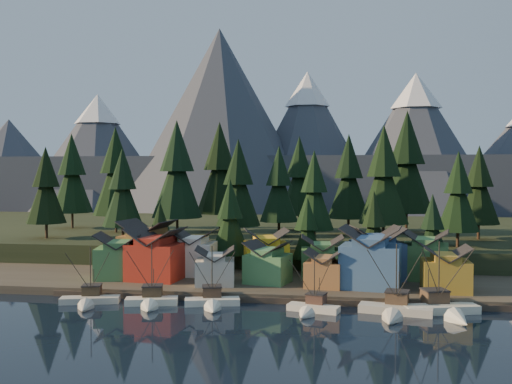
# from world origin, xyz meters

# --- Properties ---
(ground) EXTENTS (500.00, 500.00, 0.00)m
(ground) POSITION_xyz_m (0.00, 0.00, 0.00)
(ground) COLOR black
(ground) RESTS_ON ground
(shore_strip) EXTENTS (400.00, 50.00, 1.50)m
(shore_strip) POSITION_xyz_m (0.00, 40.00, 0.75)
(shore_strip) COLOR #383229
(shore_strip) RESTS_ON ground
(hillside) EXTENTS (420.00, 100.00, 6.00)m
(hillside) POSITION_xyz_m (0.00, 90.00, 3.00)
(hillside) COLOR black
(hillside) RESTS_ON ground
(dock) EXTENTS (80.00, 4.00, 1.00)m
(dock) POSITION_xyz_m (0.00, 16.50, 0.50)
(dock) COLOR #42382F
(dock) RESTS_ON ground
(mountain_ridge) EXTENTS (560.00, 190.00, 90.00)m
(mountain_ridge) POSITION_xyz_m (-4.20, 213.59, 26.06)
(mountain_ridge) COLOR #484E5D
(mountain_ridge) RESTS_ON ground
(boat_0) EXTENTS (10.70, 11.20, 10.81)m
(boat_0) POSITION_xyz_m (-30.60, 9.17, 1.95)
(boat_0) COLOR beige
(boat_0) RESTS_ON ground
(boat_1) EXTENTS (9.59, 10.16, 11.48)m
(boat_1) POSITION_xyz_m (-19.73, 9.95, 2.27)
(boat_1) COLOR white
(boat_1) RESTS_ON ground
(boat_2) EXTENTS (10.04, 10.53, 11.26)m
(boat_2) POSITION_xyz_m (-9.30, 11.16, 2.15)
(boat_2) COLOR white
(boat_2) RESTS_ON ground
(boat_4) EXTENTS (9.09, 9.53, 10.20)m
(boat_4) POSITION_xyz_m (7.59, 9.37, 1.95)
(boat_4) COLOR silver
(boat_4) RESTS_ON ground
(boat_5) EXTENTS (12.32, 13.03, 12.46)m
(boat_5) POSITION_xyz_m (20.76, 9.50, 2.24)
(boat_5) COLOR beige
(boat_5) RESTS_ON ground
(boat_6) EXTENTS (12.96, 13.55, 12.90)m
(boat_6) POSITION_xyz_m (28.65, 10.86, 2.30)
(boat_6) COLOR white
(boat_6) RESTS_ON ground
(house_front_0) EXTENTS (10.69, 10.31, 9.03)m
(house_front_0) POSITION_xyz_m (-31.80, 25.77, 6.25)
(house_front_0) COLOR #4B8447
(house_front_0) RESTS_ON shore_strip
(house_front_1) EXTENTS (10.89, 10.54, 10.24)m
(house_front_1) POSITION_xyz_m (-24.06, 25.52, 6.88)
(house_front_1) COLOR maroon
(house_front_1) RESTS_ON shore_strip
(house_front_2) EXTENTS (8.37, 8.41, 7.04)m
(house_front_2) POSITION_xyz_m (-11.33, 22.20, 5.20)
(house_front_2) COLOR beige
(house_front_2) RESTS_ON shore_strip
(house_front_3) EXTENTS (9.36, 9.09, 7.95)m
(house_front_3) POSITION_xyz_m (-1.71, 25.45, 5.68)
(house_front_3) COLOR #4A894F
(house_front_3) RESTS_ON shore_strip
(house_front_4) EXTENTS (7.27, 7.75, 6.79)m
(house_front_4) POSITION_xyz_m (9.06, 23.35, 5.07)
(house_front_4) COLOR #A96D3C
(house_front_4) RESTS_ON shore_strip
(house_front_5) EXTENTS (12.00, 11.19, 11.18)m
(house_front_5) POSITION_xyz_m (17.68, 24.15, 7.37)
(house_front_5) COLOR #3C608E
(house_front_5) RESTS_ON shore_strip
(house_front_6) EXTENTS (8.32, 7.88, 8.14)m
(house_front_6) POSITION_xyz_m (30.73, 22.54, 5.78)
(house_front_6) COLOR olive
(house_front_6) RESTS_ON shore_strip
(house_back_0) EXTENTS (11.13, 10.77, 10.98)m
(house_back_0) POSITION_xyz_m (-28.75, 33.64, 7.27)
(house_back_0) COLOR olive
(house_back_0) RESTS_ON shore_strip
(house_back_1) EXTENTS (8.31, 8.41, 9.25)m
(house_back_1) POSITION_xyz_m (-17.93, 31.79, 6.35)
(house_back_1) COLOR white
(house_back_1) RESTS_ON shore_strip
(house_back_2) EXTENTS (10.58, 10.06, 9.35)m
(house_back_2) POSITION_xyz_m (-3.26, 34.80, 6.41)
(house_back_2) COLOR gold
(house_back_2) RESTS_ON shore_strip
(house_back_3) EXTENTS (8.80, 7.94, 8.48)m
(house_back_3) POSITION_xyz_m (8.47, 32.06, 5.96)
(house_back_3) COLOR #427942
(house_back_3) RESTS_ON shore_strip
(house_back_4) EXTENTS (11.22, 10.92, 10.38)m
(house_back_4) POSITION_xyz_m (19.34, 33.04, 6.95)
(house_back_4) COLOR #375484
(house_back_4) RESTS_ON shore_strip
(house_back_5) EXTENTS (10.06, 10.15, 9.70)m
(house_back_5) POSITION_xyz_m (28.81, 33.99, 6.59)
(house_back_5) COLOR #4E8749
(house_back_5) RESTS_ON shore_strip
(tree_hill_0) EXTENTS (10.01, 10.01, 23.31)m
(tree_hill_0) POSITION_xyz_m (-62.00, 52.00, 18.74)
(tree_hill_0) COLOR #332319
(tree_hill_0) RESTS_ON hillside
(tree_hill_1) EXTENTS (12.61, 12.61, 29.39)m
(tree_hill_1) POSITION_xyz_m (-50.00, 68.00, 22.07)
(tree_hill_1) COLOR #332319
(tree_hill_1) RESTS_ON hillside
(tree_hill_2) EXTENTS (9.72, 9.72, 22.65)m
(tree_hill_2) POSITION_xyz_m (-40.00, 48.00, 18.38)
(tree_hill_2) COLOR #332319
(tree_hill_2) RESTS_ON hillside
(tree_hill_3) EXTENTS (13.01, 13.01, 30.31)m
(tree_hill_3) POSITION_xyz_m (-30.00, 60.00, 22.57)
(tree_hill_3) COLOR #332319
(tree_hill_3) RESTS_ON hillside
(tree_hill_4) EXTENTS (13.33, 13.33, 31.04)m
(tree_hill_4) POSITION_xyz_m (-22.00, 75.00, 22.97)
(tree_hill_4) COLOR #332319
(tree_hill_4) RESTS_ON hillside
(tree_hill_5) EXTENTS (10.61, 10.61, 24.71)m
(tree_hill_5) POSITION_xyz_m (-12.00, 50.00, 19.51)
(tree_hill_5) COLOR #332319
(tree_hill_5) RESTS_ON hillside
(tree_hill_6) EXTENTS (10.18, 10.18, 23.71)m
(tree_hill_6) POSITION_xyz_m (-4.00, 65.00, 18.96)
(tree_hill_6) COLOR #332319
(tree_hill_6) RESTS_ON hillside
(tree_hill_7) EXTENTS (9.37, 9.37, 21.82)m
(tree_hill_7) POSITION_xyz_m (6.00, 48.00, 17.92)
(tree_hill_7) COLOR #332319
(tree_hill_7) RESTS_ON hillside
(tree_hill_8) EXTENTS (11.61, 11.61, 27.05)m
(tree_hill_8) POSITION_xyz_m (14.00, 72.00, 20.79)
(tree_hill_8) COLOR #332319
(tree_hill_8) RESTS_ON hillside
(tree_hill_9) EXTENTS (12.04, 12.04, 28.04)m
(tree_hill_9) POSITION_xyz_m (22.00, 55.00, 21.33)
(tree_hill_9) COLOR #332319
(tree_hill_9) RESTS_ON hillside
(tree_hill_10) EXTENTS (14.55, 14.55, 33.89)m
(tree_hill_10) POSITION_xyz_m (30.00, 80.00, 24.53)
(tree_hill_10) COLOR #332319
(tree_hill_10) RESTS_ON hillside
(tree_hill_11) EXTENTS (9.25, 9.25, 21.56)m
(tree_hill_11) POSITION_xyz_m (38.00, 50.00, 17.78)
(tree_hill_11) COLOR #332319
(tree_hill_11) RESTS_ON hillside
(tree_hill_12) EXTENTS (10.09, 10.09, 23.52)m
(tree_hill_12) POSITION_xyz_m (46.00, 66.00, 18.85)
(tree_hill_12) COLOR #332319
(tree_hill_12) RESTS_ON hillside
(tree_hill_15) EXTENTS (11.70, 11.70, 27.25)m
(tree_hill_15) POSITION_xyz_m (0.00, 82.00, 20.90)
(tree_hill_15) COLOR #332319
(tree_hill_15) RESTS_ON hillside
(tree_hill_16) EXTENTS (12.21, 12.21, 28.44)m
(tree_hill_16) POSITION_xyz_m (-68.00, 78.00, 21.55)
(tree_hill_16) COLOR #332319
(tree_hill_16) RESTS_ON hillside
(tree_shore_0) EXTENTS (6.31, 6.31, 14.69)m
(tree_shore_0) POSITION_xyz_m (-28.00, 40.00, 9.52)
(tree_shore_0) COLOR #332319
(tree_shore_0) RESTS_ON shore_strip
(tree_shore_1) EXTENTS (8.53, 8.53, 19.88)m
(tree_shore_1) POSITION_xyz_m (-12.00, 40.00, 12.36)
(tree_shore_1) COLOR #332319
(tree_shore_1) RESTS_ON shore_strip
(tree_shore_2) EXTENTS (6.85, 6.85, 15.96)m
(tree_shore_2) POSITION_xyz_m (5.00, 40.00, 10.22)
(tree_shore_2) COLOR #332319
(tree_shore_2) RESTS_ON shore_strip
(tree_shore_3) EXTENTS (7.51, 7.51, 17.49)m
(tree_shore_3) POSITION_xyz_m (19.00, 40.00, 11.05)
(tree_shore_3) COLOR #332319
(tree_shore_3) RESTS_ON shore_strip
(tree_shore_4) EXTENTS (7.23, 7.23, 16.83)m
(tree_shore_4) POSITION_xyz_m (31.00, 40.00, 10.69)
(tree_shore_4) COLOR #332319
(tree_shore_4) RESTS_ON shore_strip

